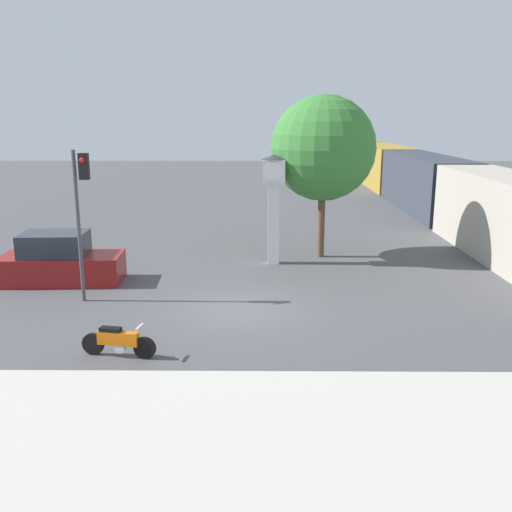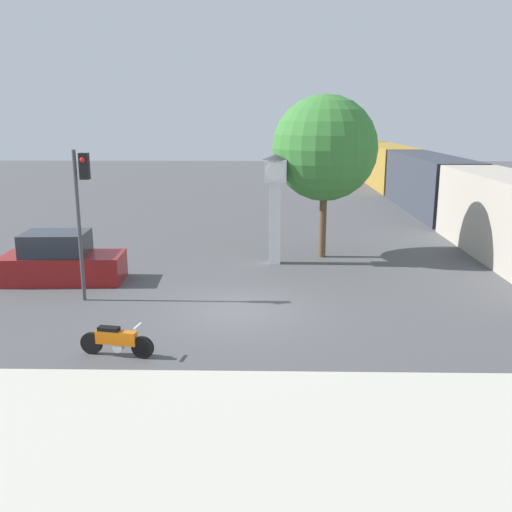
# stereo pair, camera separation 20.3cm
# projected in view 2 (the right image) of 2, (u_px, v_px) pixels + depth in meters

# --- Properties ---
(ground_plane) EXTENTS (120.00, 120.00, 0.00)m
(ground_plane) POSITION_uv_depth(u_px,v_px,m) (238.00, 310.00, 17.45)
(ground_plane) COLOR #4C4C4F
(sidewalk_strip) EXTENTS (36.00, 6.00, 0.10)m
(sidewalk_strip) POSITION_uv_depth(u_px,v_px,m) (216.00, 447.00, 10.13)
(sidewalk_strip) COLOR #BCB7A8
(sidewalk_strip) RESTS_ON ground_plane
(motorcycle) EXTENTS (1.90, 0.53, 0.84)m
(motorcycle) POSITION_uv_depth(u_px,v_px,m) (116.00, 341.00, 13.99)
(motorcycle) COLOR black
(motorcycle) RESTS_ON ground_plane
(clock_tower) EXTENTS (1.03, 1.03, 4.34)m
(clock_tower) POSITION_uv_depth(u_px,v_px,m) (275.00, 192.00, 22.31)
(clock_tower) COLOR white
(clock_tower) RESTS_ON ground_plane
(freight_train) EXTENTS (2.80, 51.59, 3.40)m
(freight_train) POSITION_uv_depth(u_px,v_px,m) (405.00, 173.00, 41.82)
(freight_train) COLOR #ADA393
(freight_train) RESTS_ON ground_plane
(traffic_light) EXTENTS (0.50, 0.35, 4.78)m
(traffic_light) POSITION_uv_depth(u_px,v_px,m) (81.00, 200.00, 17.59)
(traffic_light) COLOR #47474C
(traffic_light) RESTS_ON ground_plane
(street_tree) EXTENTS (4.25, 4.25, 6.64)m
(street_tree) POSITION_uv_depth(u_px,v_px,m) (325.00, 148.00, 22.98)
(street_tree) COLOR brown
(street_tree) RESTS_ON ground_plane
(parked_car) EXTENTS (4.29, 2.02, 1.80)m
(parked_car) POSITION_uv_depth(u_px,v_px,m) (61.00, 261.00, 20.27)
(parked_car) COLOR maroon
(parked_car) RESTS_ON ground_plane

